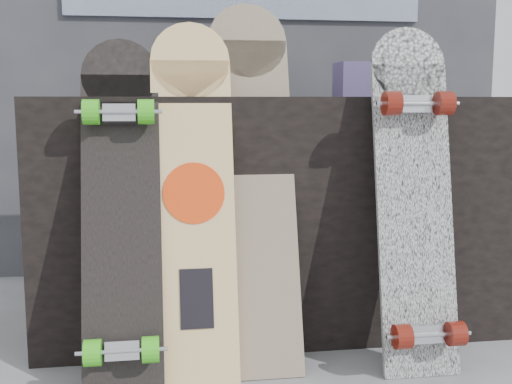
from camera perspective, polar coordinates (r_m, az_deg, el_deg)
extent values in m
plane|color=slate|center=(1.91, 4.57, -16.34)|extent=(60.00, 60.00, 0.00)
cube|color=black|center=(2.26, 1.79, -1.77)|extent=(1.60, 0.60, 0.80)
cube|color=#35353A|center=(3.08, -1.10, 13.98)|extent=(2.40, 0.20, 2.20)
cube|color=#492F61|center=(2.26, -11.76, 9.53)|extent=(0.18, 0.12, 0.10)
cube|color=#492F61|center=(2.32, 8.96, 9.82)|extent=(0.14, 0.14, 0.12)
cube|color=#D1B78C|center=(2.35, -0.42, 9.16)|extent=(0.22, 0.10, 0.06)
cube|color=beige|center=(1.84, -5.50, -2.44)|extent=(0.23, 0.25, 0.91)
cylinder|color=beige|center=(1.93, -5.88, 11.51)|extent=(0.23, 0.07, 0.23)
cylinder|color=#FB420F|center=(1.84, -5.55, -0.10)|extent=(0.18, 0.05, 0.17)
cube|color=black|center=(1.83, -5.29, -9.42)|extent=(0.09, 0.05, 0.16)
cube|color=beige|center=(1.91, -0.10, -0.97)|extent=(0.25, 0.33, 0.98)
cylinder|color=beige|center=(2.05, -0.77, 13.26)|extent=(0.25, 0.09, 0.24)
cube|color=white|center=(1.93, 13.94, -2.30)|extent=(0.23, 0.20, 0.90)
cylinder|color=white|center=(1.99, 13.34, 10.92)|extent=(0.23, 0.06, 0.23)
cube|color=silver|center=(1.92, 14.88, -12.11)|extent=(0.09, 0.04, 0.06)
cylinder|color=maroon|center=(1.87, 12.86, -12.43)|extent=(0.05, 0.07, 0.07)
cylinder|color=maroon|center=(1.93, 17.32, -11.93)|extent=(0.05, 0.07, 0.07)
cube|color=silver|center=(1.93, 13.98, 7.53)|extent=(0.09, 0.04, 0.06)
cylinder|color=maroon|center=(1.88, 11.97, 7.71)|extent=(0.05, 0.07, 0.07)
cylinder|color=maroon|center=(1.94, 16.38, 7.57)|extent=(0.05, 0.07, 0.07)
cube|color=black|center=(1.83, -11.85, -3.36)|extent=(0.22, 0.27, 0.86)
cylinder|color=black|center=(1.92, -12.02, 10.09)|extent=(0.22, 0.08, 0.21)
cube|color=silver|center=(1.78, -11.80, -13.62)|extent=(0.09, 0.04, 0.06)
cylinder|color=#3EC61B|center=(1.77, -14.31, -13.68)|extent=(0.04, 0.07, 0.07)
cylinder|color=#3EC61B|center=(1.76, -9.35, -13.65)|extent=(0.05, 0.07, 0.07)
cube|color=silver|center=(1.84, -12.06, 6.82)|extent=(0.09, 0.04, 0.06)
cylinder|color=#3EC61B|center=(1.83, -14.44, 6.91)|extent=(0.04, 0.07, 0.07)
cylinder|color=#3EC61B|center=(1.82, -9.74, 7.04)|extent=(0.05, 0.07, 0.07)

